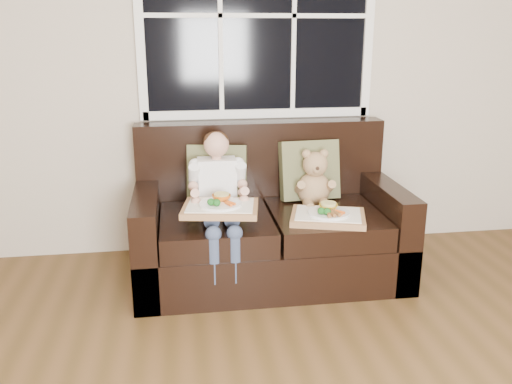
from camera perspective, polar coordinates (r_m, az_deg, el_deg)
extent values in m
cube|color=beige|center=(3.82, -1.34, 13.57)|extent=(4.50, 0.02, 2.70)
cube|color=black|center=(3.82, 0.12, 18.08)|extent=(1.50, 0.02, 1.25)
cube|color=white|center=(3.84, 0.15, 8.27)|extent=(1.58, 0.04, 0.06)
cube|color=white|center=(3.77, -12.27, 17.73)|extent=(0.06, 0.04, 1.37)
cube|color=white|center=(3.99, 11.86, 17.69)|extent=(0.06, 0.04, 1.37)
cube|color=white|center=(3.80, 0.15, 18.08)|extent=(1.50, 0.03, 0.03)
cube|color=black|center=(3.58, 1.38, -6.49)|extent=(1.70, 0.90, 0.30)
cube|color=black|center=(3.49, -11.31, -4.84)|extent=(0.15, 0.90, 0.60)
cube|color=black|center=(3.73, 13.24, -3.52)|extent=(0.15, 0.90, 0.60)
cube|color=black|center=(3.78, 0.46, 2.48)|extent=(1.70, 0.18, 0.66)
cube|color=black|center=(3.38, -4.23, -3.86)|extent=(0.68, 0.72, 0.15)
cube|color=black|center=(3.50, 7.29, -3.24)|extent=(0.68, 0.72, 0.15)
cube|color=brown|center=(3.59, -4.13, 1.87)|extent=(0.41, 0.24, 0.40)
cube|color=brown|center=(3.69, 5.64, 2.32)|extent=(0.41, 0.21, 0.41)
cube|color=white|center=(3.43, -4.11, 0.83)|extent=(0.24, 0.15, 0.33)
sphere|color=tan|center=(3.36, -4.19, 5.02)|extent=(0.16, 0.16, 0.16)
ellipsoid|color=#351F11|center=(3.37, -4.22, 5.45)|extent=(0.16, 0.16, 0.11)
cylinder|color=#36425E|center=(3.29, -4.86, -2.32)|extent=(0.09, 0.29, 0.09)
cylinder|color=#36425E|center=(3.30, -2.78, -2.23)|extent=(0.09, 0.29, 0.09)
cylinder|color=#36425E|center=(3.10, -4.44, -7.12)|extent=(0.08, 0.08, 0.28)
cylinder|color=#36425E|center=(3.11, -2.23, -7.01)|extent=(0.08, 0.08, 0.28)
cylinder|color=tan|center=(3.31, -6.45, 0.82)|extent=(0.06, 0.29, 0.23)
cylinder|color=tan|center=(3.33, -1.53, 1.02)|extent=(0.06, 0.29, 0.23)
ellipsoid|color=tan|center=(3.60, 6.10, 0.31)|extent=(0.23, 0.20, 0.23)
sphere|color=tan|center=(3.54, 6.25, 2.92)|extent=(0.17, 0.17, 0.16)
sphere|color=tan|center=(3.52, 5.35, 3.99)|extent=(0.06, 0.06, 0.06)
sphere|color=tan|center=(3.54, 7.16, 4.04)|extent=(0.06, 0.06, 0.06)
sphere|color=tan|center=(3.49, 6.49, 2.42)|extent=(0.06, 0.06, 0.06)
sphere|color=#301F15|center=(3.46, 6.61, 2.48)|extent=(0.03, 0.03, 0.03)
cylinder|color=tan|center=(3.49, 5.73, -1.41)|extent=(0.07, 0.13, 0.06)
cylinder|color=tan|center=(3.52, 7.39, -1.33)|extent=(0.07, 0.13, 0.06)
cube|color=#AD844E|center=(3.16, -3.76, -1.76)|extent=(0.48, 0.40, 0.04)
cube|color=white|center=(3.15, -3.77, -1.39)|extent=(0.42, 0.34, 0.01)
cylinder|color=white|center=(3.14, -3.76, -1.26)|extent=(0.25, 0.25, 0.02)
imported|color=orange|center=(3.18, -3.65, -0.57)|extent=(0.13, 0.13, 0.03)
cylinder|color=#E0CF7A|center=(3.18, -3.66, -0.48)|extent=(0.09, 0.09, 0.02)
ellipsoid|color=#216922|center=(3.09, -4.75, -1.05)|extent=(0.05, 0.05, 0.04)
ellipsoid|color=#216922|center=(3.08, -4.16, -1.11)|extent=(0.05, 0.05, 0.04)
cylinder|color=orange|center=(3.09, -2.84, -1.21)|extent=(0.05, 0.07, 0.02)
cube|color=#AD844E|center=(3.32, 7.58, -2.65)|extent=(0.52, 0.45, 0.04)
cube|color=white|center=(3.32, 7.59, -2.30)|extent=(0.45, 0.38, 0.01)
cylinder|color=white|center=(3.30, 7.65, -2.18)|extent=(0.25, 0.25, 0.02)
imported|color=gold|center=(3.34, 7.62, -1.55)|extent=(0.14, 0.14, 0.03)
cylinder|color=#E0CF7A|center=(3.34, 7.62, -1.40)|extent=(0.09, 0.09, 0.02)
ellipsoid|color=#216922|center=(3.24, 6.89, -1.99)|extent=(0.05, 0.05, 0.04)
ellipsoid|color=#216922|center=(3.23, 7.50, -2.05)|extent=(0.05, 0.05, 0.04)
cylinder|color=orange|center=(3.27, 8.68, -2.13)|extent=(0.05, 0.07, 0.02)
cylinder|color=olive|center=(3.23, 7.99, -2.24)|extent=(0.03, 0.09, 0.02)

